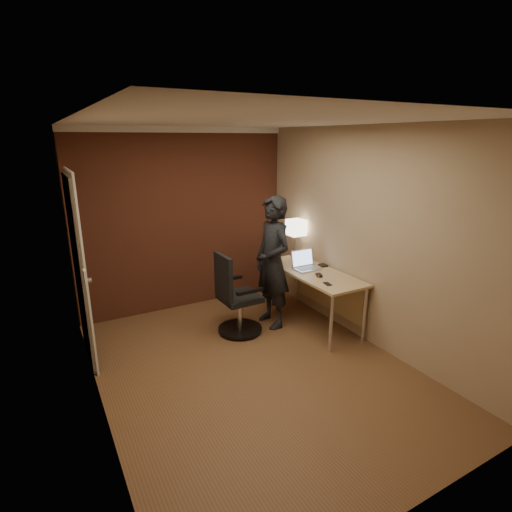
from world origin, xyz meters
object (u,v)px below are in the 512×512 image
desk (317,280)px  desk_lamp (296,228)px  mouse (319,275)px  wallet (323,265)px  person (273,263)px  office_chair (235,300)px  laptop (305,263)px  phone (328,284)px

desk → desk_lamp: desk_lamp is taller
desk → desk_lamp: 0.85m
desk_lamp → desk: bearing=-98.7°
mouse → wallet: mouse is taller
desk → person: bearing=154.3°
desk → office_chair: 1.10m
mouse → office_chair: office_chair is taller
desk → office_chair: size_ratio=1.48×
laptop → wallet: laptop is taller
laptop → phone: 0.64m
laptop → office_chair: size_ratio=0.33×
desk → laptop: size_ratio=4.53×
mouse → phone: (-0.08, -0.27, -0.01)m
laptop → person: size_ratio=0.20×
desk_lamp → wallet: size_ratio=4.86×
wallet → desk: bearing=-148.5°
desk → laptop: laptop is taller
desk → person: (-0.52, 0.25, 0.24)m
phone → wallet: wallet is taller
wallet → mouse: bearing=-135.0°
desk_lamp → phone: bearing=-105.8°
desk_lamp → wallet: 0.68m
desk_lamp → office_chair: 1.41m
phone → person: size_ratio=0.07×
mouse → wallet: (0.30, 0.30, -0.01)m
desk → wallet: (0.17, 0.10, 0.14)m
desk_lamp → office_chair: size_ratio=0.53×
desk → phone: size_ratio=13.04×
phone → person: bearing=124.5°
person → wallet: bearing=76.6°
desk → desk_lamp: (0.10, 0.65, 0.55)m
laptop → person: (-0.43, 0.10, 0.05)m
person → desk_lamp: bearing=121.3°
desk_lamp → phone: size_ratio=4.65×
mouse → person: person is taller
mouse → phone: mouse is taller
phone → office_chair: 1.14m
laptop → person: bearing=167.3°
phone → person: (-0.31, 0.72, 0.11)m
office_chair → wallet: bearing=-6.9°
wallet → office_chair: bearing=173.1°
laptop → wallet: size_ratio=3.01×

